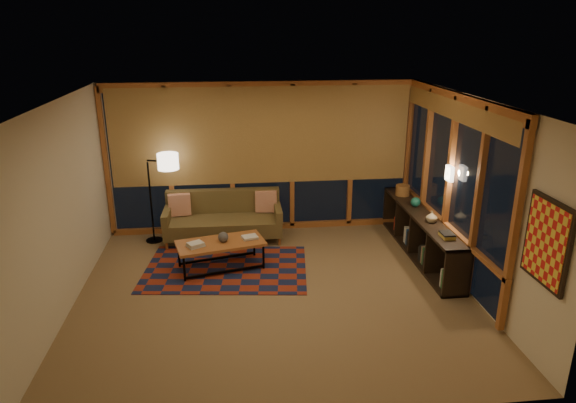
{
  "coord_description": "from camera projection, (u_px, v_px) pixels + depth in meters",
  "views": [
    {
      "loc": [
        -0.53,
        -6.45,
        3.61
      ],
      "look_at": [
        0.22,
        0.26,
        1.27
      ],
      "focal_mm": 32.0,
      "sensor_mm": 36.0,
      "label": 1
    }
  ],
  "objects": [
    {
      "name": "floor",
      "position": [
        274.0,
        293.0,
        7.29
      ],
      "size": [
        5.5,
        5.0,
        0.01
      ],
      "primitive_type": "cube",
      "color": "olive",
      "rests_on": "ground"
    },
    {
      "name": "ceiling",
      "position": [
        273.0,
        101.0,
        6.41
      ],
      "size": [
        5.5,
        5.0,
        0.01
      ],
      "primitive_type": "cube",
      "color": "beige",
      "rests_on": "walls"
    },
    {
      "name": "walls",
      "position": [
        274.0,
        203.0,
        6.85
      ],
      "size": [
        5.51,
        5.01,
        2.7
      ],
      "color": "beige",
      "rests_on": "floor"
    },
    {
      "name": "window_wall_back",
      "position": [
        262.0,
        158.0,
        9.13
      ],
      "size": [
        5.3,
        0.16,
        2.6
      ],
      "primitive_type": null,
      "color": "#AF6F39",
      "rests_on": "walls"
    },
    {
      "name": "window_wall_right",
      "position": [
        448.0,
        183.0,
        7.7
      ],
      "size": [
        0.16,
        3.7,
        2.6
      ],
      "primitive_type": null,
      "color": "#AF6F39",
      "rests_on": "walls"
    },
    {
      "name": "wall_art",
      "position": [
        546.0,
        242.0,
        5.37
      ],
      "size": [
        0.06,
        0.74,
        0.94
      ],
      "primitive_type": null,
      "color": "red",
      "rests_on": "walls"
    },
    {
      "name": "wall_sconce",
      "position": [
        450.0,
        173.0,
        7.48
      ],
      "size": [
        0.12,
        0.18,
        0.22
      ],
      "primitive_type": null,
      "color": "#FFEACA",
      "rests_on": "walls"
    },
    {
      "name": "sofa",
      "position": [
        223.0,
        218.0,
        8.96
      ],
      "size": [
        2.02,
        0.84,
        0.82
      ],
      "primitive_type": null,
      "rotation": [
        0.0,
        0.0,
        -0.01
      ],
      "color": "brown",
      "rests_on": "floor"
    },
    {
      "name": "pillow_left",
      "position": [
        180.0,
        206.0,
        8.98
      ],
      "size": [
        0.4,
        0.18,
        0.39
      ],
      "primitive_type": null,
      "rotation": [
        0.0,
        0.0,
        0.14
      ],
      "color": "#B42605",
      "rests_on": "sofa"
    },
    {
      "name": "pillow_right",
      "position": [
        266.0,
        202.0,
        9.15
      ],
      "size": [
        0.39,
        0.17,
        0.38
      ],
      "primitive_type": null,
      "rotation": [
        0.0,
        0.0,
        -0.12
      ],
      "color": "#B42605",
      "rests_on": "sofa"
    },
    {
      "name": "area_rug",
      "position": [
        226.0,
        268.0,
        8.0
      ],
      "size": [
        2.66,
        1.93,
        0.01
      ],
      "primitive_type": "cube",
      "rotation": [
        0.0,
        0.0,
        -0.12
      ],
      "color": "maroon",
      "rests_on": "floor"
    },
    {
      "name": "coffee_table",
      "position": [
        221.0,
        255.0,
        7.96
      ],
      "size": [
        1.44,
        0.91,
        0.44
      ],
      "primitive_type": null,
      "rotation": [
        0.0,
        0.0,
        0.24
      ],
      "color": "#AF6F39",
      "rests_on": "floor"
    },
    {
      "name": "book_stack_a",
      "position": [
        196.0,
        244.0,
        7.71
      ],
      "size": [
        0.33,
        0.31,
        0.08
      ],
      "primitive_type": null,
      "rotation": [
        0.0,
        0.0,
        0.52
      ],
      "color": "silver",
      "rests_on": "coffee_table"
    },
    {
      "name": "book_stack_b",
      "position": [
        250.0,
        237.0,
        8.0
      ],
      "size": [
        0.31,
        0.28,
        0.05
      ],
      "primitive_type": null,
      "rotation": [
        0.0,
        0.0,
        0.28
      ],
      "color": "silver",
      "rests_on": "coffee_table"
    },
    {
      "name": "ceramic_pot",
      "position": [
        223.0,
        237.0,
        7.87
      ],
      "size": [
        0.22,
        0.22,
        0.16
      ],
      "primitive_type": "sphere",
      "rotation": [
        0.0,
        0.0,
        0.54
      ],
      "color": "black",
      "rests_on": "coffee_table"
    },
    {
      "name": "floor_lamp",
      "position": [
        151.0,
        198.0,
        8.78
      ],
      "size": [
        0.61,
        0.49,
        1.6
      ],
      "primitive_type": null,
      "rotation": [
        0.0,
        0.0,
        -0.29
      ],
      "color": "black",
      "rests_on": "floor"
    },
    {
      "name": "bookshelf",
      "position": [
        421.0,
        234.0,
        8.37
      ],
      "size": [
        0.4,
        2.89,
        0.72
      ],
      "primitive_type": null,
      "color": "#36281C",
      "rests_on": "floor"
    },
    {
      "name": "basket",
      "position": [
        403.0,
        190.0,
        9.13
      ],
      "size": [
        0.3,
        0.3,
        0.18
      ],
      "primitive_type": "cylinder",
      "rotation": [
        0.0,
        0.0,
        -0.25
      ],
      "color": "#B27737",
      "rests_on": "bookshelf"
    },
    {
      "name": "teal_bowl",
      "position": [
        416.0,
        202.0,
        8.55
      ],
      "size": [
        0.2,
        0.2,
        0.16
      ],
      "primitive_type": "sphere",
      "rotation": [
        0.0,
        0.0,
        0.27
      ],
      "color": "#186355",
      "rests_on": "bookshelf"
    },
    {
      "name": "vase",
      "position": [
        432.0,
        217.0,
        7.88
      ],
      "size": [
        0.18,
        0.18,
        0.18
      ],
      "primitive_type": "imported",
      "rotation": [
        0.0,
        0.0,
        -0.07
      ],
      "color": "tan",
      "rests_on": "bookshelf"
    },
    {
      "name": "shelf_book_stack",
      "position": [
        447.0,
        235.0,
        7.33
      ],
      "size": [
        0.21,
        0.26,
        0.07
      ],
      "primitive_type": null,
      "rotation": [
        0.0,
        0.0,
        0.2
      ],
      "color": "silver",
      "rests_on": "bookshelf"
    }
  ]
}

